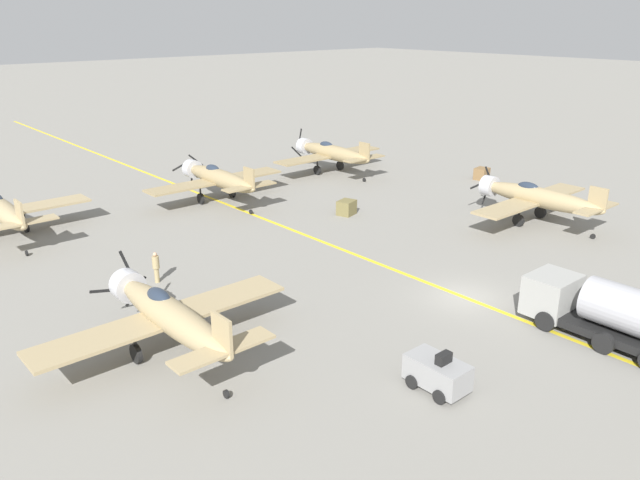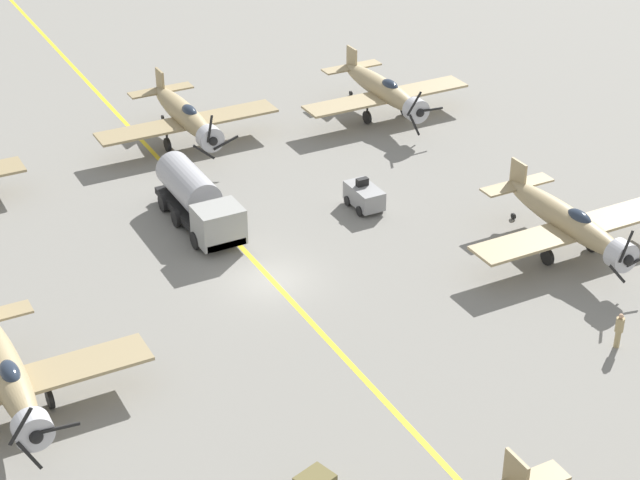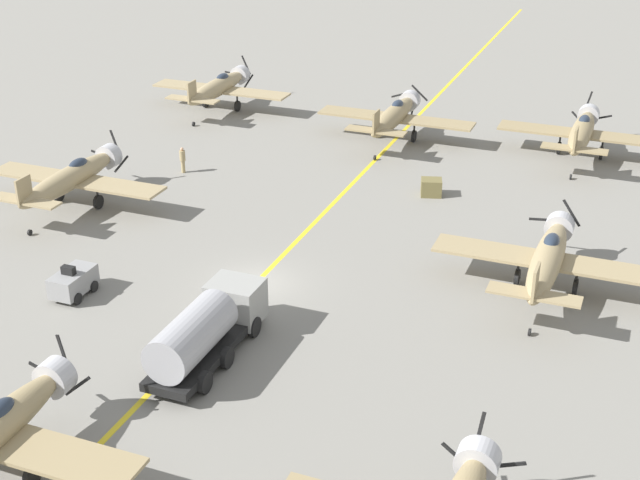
% 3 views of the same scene
% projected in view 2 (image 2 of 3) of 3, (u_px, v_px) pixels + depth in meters
% --- Properties ---
extents(ground_plane, '(400.00, 400.00, 0.00)m').
position_uv_depth(ground_plane, '(271.00, 280.00, 55.26)').
color(ground_plane, gray).
extents(taxiway_stripe, '(0.30, 160.00, 0.01)m').
position_uv_depth(taxiway_stripe, '(271.00, 279.00, 55.26)').
color(taxiway_stripe, yellow).
rests_on(taxiway_stripe, ground).
extents(airplane_mid_right, '(12.00, 9.98, 3.65)m').
position_uv_depth(airplane_mid_right, '(8.00, 375.00, 44.83)').
color(airplane_mid_right, tan).
rests_on(airplane_mid_right, ground).
extents(airplane_near_center, '(12.00, 9.98, 3.78)m').
position_uv_depth(airplane_near_center, '(186.00, 116.00, 68.83)').
color(airplane_near_center, '#9B875E').
rests_on(airplane_near_center, ground).
extents(airplane_mid_left, '(12.00, 9.98, 3.74)m').
position_uv_depth(airplane_mid_left, '(569.00, 222.00, 56.48)').
color(airplane_mid_left, tan).
rests_on(airplane_mid_left, ground).
extents(airplane_near_left, '(12.00, 9.98, 3.65)m').
position_uv_depth(airplane_near_left, '(384.00, 90.00, 72.70)').
color(airplane_near_left, tan).
rests_on(airplane_near_left, ground).
extents(fuel_tanker, '(2.67, 8.00, 2.98)m').
position_uv_depth(fuel_tanker, '(198.00, 201.00, 59.66)').
color(fuel_tanker, black).
rests_on(fuel_tanker, ground).
extents(tow_tractor, '(1.57, 2.60, 1.79)m').
position_uv_depth(tow_tractor, '(364.00, 196.00, 61.75)').
color(tow_tractor, gray).
rests_on(tow_tractor, ground).
extents(ground_crew_walking, '(0.40, 0.40, 1.84)m').
position_uv_depth(ground_crew_walking, '(619.00, 329.00, 49.57)').
color(ground_crew_walking, tan).
rests_on(ground_crew_walking, ground).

